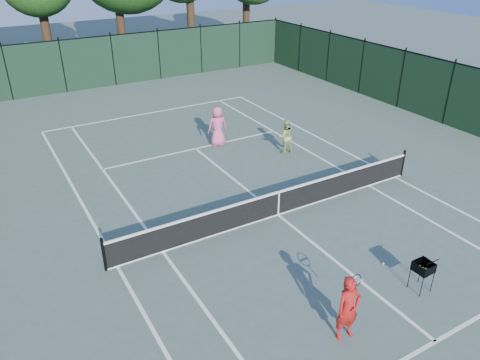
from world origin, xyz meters
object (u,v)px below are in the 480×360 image
player_green (285,136)px  ball_hopper (423,267)px  player_pink (218,126)px  coach (348,308)px  loose_ball_midcourt (383,264)px

player_green → ball_hopper: 9.28m
player_pink → ball_hopper: 11.24m
coach → player_pink: size_ratio=0.94×
loose_ball_midcourt → player_green: bearing=75.0°
ball_hopper → loose_ball_midcourt: (-0.04, 1.23, -0.69)m
loose_ball_midcourt → player_pink: bearing=90.1°
player_green → loose_ball_midcourt: bearing=90.6°
player_pink → player_green: (2.10, -2.18, -0.14)m
player_pink → player_green: 3.03m
ball_hopper → loose_ball_midcourt: 1.41m
coach → loose_ball_midcourt: 3.23m
player_pink → loose_ball_midcourt: player_pink is taller
coach → player_pink: bearing=81.5°
player_pink → ball_hopper: bearing=100.0°
player_pink → loose_ball_midcourt: 10.04m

